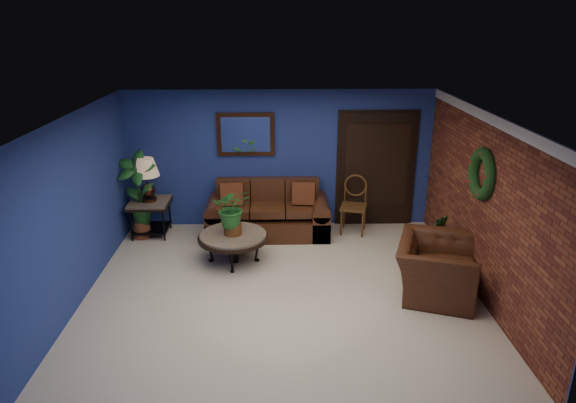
{
  "coord_description": "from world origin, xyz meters",
  "views": [
    {
      "loc": [
        -0.07,
        -6.46,
        3.7
      ],
      "look_at": [
        0.1,
        0.55,
        1.15
      ],
      "focal_mm": 32.0,
      "sensor_mm": 36.0,
      "label": 1
    }
  ],
  "objects_px": {
    "side_chair": "(354,200)",
    "table_lamp": "(147,175)",
    "armchair": "(437,268)",
    "end_table": "(150,209)",
    "coffee_table": "(233,237)",
    "sofa": "(268,216)"
  },
  "relations": [
    {
      "from": "table_lamp",
      "to": "armchair",
      "type": "height_order",
      "value": "table_lamp"
    },
    {
      "from": "table_lamp",
      "to": "side_chair",
      "type": "height_order",
      "value": "table_lamp"
    },
    {
      "from": "end_table",
      "to": "table_lamp",
      "type": "height_order",
      "value": "table_lamp"
    },
    {
      "from": "sofa",
      "to": "coffee_table",
      "type": "xyz_separation_m",
      "value": [
        -0.53,
        -1.15,
        0.1
      ]
    },
    {
      "from": "coffee_table",
      "to": "end_table",
      "type": "relative_size",
      "value": 1.58
    },
    {
      "from": "side_chair",
      "to": "table_lamp",
      "type": "bearing_deg",
      "value": -164.26
    },
    {
      "from": "table_lamp",
      "to": "armchair",
      "type": "xyz_separation_m",
      "value": [
        4.45,
        -2.18,
        -0.73
      ]
    },
    {
      "from": "coffee_table",
      "to": "end_table",
      "type": "distance_m",
      "value": 1.91
    },
    {
      "from": "table_lamp",
      "to": "side_chair",
      "type": "relative_size",
      "value": 0.71
    },
    {
      "from": "sofa",
      "to": "end_table",
      "type": "bearing_deg",
      "value": -179.14
    },
    {
      "from": "coffee_table",
      "to": "side_chair",
      "type": "relative_size",
      "value": 1.07
    },
    {
      "from": "coffee_table",
      "to": "table_lamp",
      "type": "height_order",
      "value": "table_lamp"
    },
    {
      "from": "armchair",
      "to": "coffee_table",
      "type": "bearing_deg",
      "value": 89.06
    },
    {
      "from": "end_table",
      "to": "side_chair",
      "type": "height_order",
      "value": "side_chair"
    },
    {
      "from": "table_lamp",
      "to": "armchair",
      "type": "relative_size",
      "value": 0.61
    },
    {
      "from": "coffee_table",
      "to": "end_table",
      "type": "height_order",
      "value": "end_table"
    },
    {
      "from": "armchair",
      "to": "sofa",
      "type": "bearing_deg",
      "value": 66.12
    },
    {
      "from": "end_table",
      "to": "side_chair",
      "type": "relative_size",
      "value": 0.68
    },
    {
      "from": "sofa",
      "to": "end_table",
      "type": "height_order",
      "value": "sofa"
    },
    {
      "from": "end_table",
      "to": "table_lamp",
      "type": "distance_m",
      "value": 0.63
    },
    {
      "from": "end_table",
      "to": "armchair",
      "type": "xyz_separation_m",
      "value": [
        4.45,
        -2.18,
        -0.1
      ]
    },
    {
      "from": "sofa",
      "to": "coffee_table",
      "type": "bearing_deg",
      "value": -114.84
    }
  ]
}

